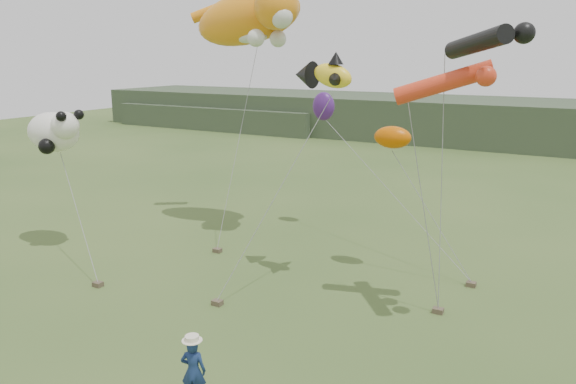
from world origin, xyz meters
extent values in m
plane|color=#385123|center=(0.00, 0.00, 0.00)|extent=(120.00, 120.00, 0.00)
cube|color=#2D3D28|center=(0.00, 45.00, 2.00)|extent=(90.00, 12.00, 4.00)
cube|color=#2D3D28|center=(-30.00, 42.00, 1.25)|extent=(25.00, 8.00, 2.50)
imported|color=navy|center=(0.30, -1.77, 0.84)|extent=(0.72, 0.60, 1.68)
cube|color=brown|center=(-5.55, 7.10, 0.09)|extent=(0.34, 0.27, 0.17)
cube|color=brown|center=(-2.46, 2.90, 0.09)|extent=(0.34, 0.27, 0.17)
cube|color=brown|center=(4.18, 5.94, 0.09)|extent=(0.34, 0.27, 0.17)
cube|color=brown|center=(-7.17, 2.03, 0.09)|extent=(0.34, 0.27, 0.17)
cube|color=brown|center=(4.66, 8.68, 0.09)|extent=(0.34, 0.27, 0.17)
ellipsoid|color=orange|center=(-6.38, 11.06, 9.81)|extent=(5.73, 3.19, 3.33)
sphere|color=orange|center=(-4.28, 10.01, 10.13)|extent=(1.89, 1.89, 1.89)
sphere|color=silver|center=(-3.86, 9.69, 9.71)|extent=(0.94, 0.94, 0.94)
ellipsoid|color=silver|center=(-6.17, 10.74, 8.97)|extent=(1.85, 0.92, 0.58)
sphere|color=silver|center=(-4.91, 9.38, 8.87)|extent=(0.73, 0.73, 0.73)
sphere|color=silver|center=(-4.70, 10.85, 8.87)|extent=(0.73, 0.73, 0.73)
cylinder|color=orange|center=(-9.11, 11.90, 10.23)|extent=(1.96, 1.43, 1.14)
ellipsoid|color=yellow|center=(-0.06, 6.61, 7.50)|extent=(1.69, 0.85, 1.08)
cone|color=black|center=(-1.34, 6.93, 7.50)|extent=(0.87, 1.05, 0.96)
cone|color=black|center=(0.04, 6.61, 8.08)|extent=(0.53, 0.53, 0.43)
cone|color=black|center=(0.26, 6.08, 7.39)|extent=(0.56, 0.60, 0.43)
cone|color=black|center=(0.26, 7.14, 7.39)|extent=(0.56, 0.60, 0.43)
cylinder|color=black|center=(4.81, 5.64, 8.52)|extent=(2.28, 2.51, 0.92)
sphere|color=black|center=(6.09, 5.18, 8.75)|extent=(0.56, 0.56, 0.56)
cylinder|color=red|center=(3.82, 6.12, 7.37)|extent=(2.98, 1.23, 1.40)
sphere|color=red|center=(5.13, 5.65, 7.60)|extent=(0.58, 0.58, 0.58)
ellipsoid|color=white|center=(-12.13, 4.64, 5.00)|extent=(2.54, 1.69, 1.69)
sphere|color=white|center=(-11.01, 4.36, 5.38)|extent=(1.13, 1.13, 1.13)
sphere|color=black|center=(-10.72, 3.98, 5.80)|extent=(0.41, 0.41, 0.41)
sphere|color=black|center=(-10.63, 4.78, 5.80)|extent=(0.41, 0.41, 0.41)
sphere|color=black|center=(-11.66, 3.89, 4.53)|extent=(0.66, 0.66, 0.66)
sphere|color=black|center=(-12.89, 4.92, 4.63)|extent=(0.66, 0.66, 0.66)
ellipsoid|color=#CB5700|center=(1.43, 8.75, 5.22)|extent=(1.41, 0.82, 0.82)
ellipsoid|color=#451A6C|center=(-3.30, 12.64, 5.85)|extent=(1.08, 0.72, 1.32)
camera|label=1|loc=(8.17, -11.12, 8.20)|focal=35.00mm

